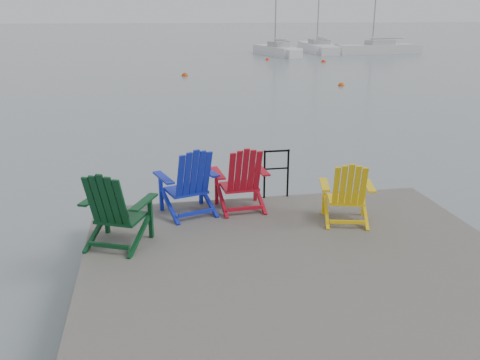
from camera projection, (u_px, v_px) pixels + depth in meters
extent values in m
plane|color=slate|center=(300.00, 290.00, 7.21)|extent=(400.00, 400.00, 0.00)
cube|color=#2F2D29|center=(301.00, 264.00, 7.09)|extent=(6.00, 5.00, 0.20)
cylinder|color=black|center=(115.00, 255.00, 8.91)|extent=(0.26, 0.26, 1.20)
cylinder|color=black|center=(265.00, 243.00, 9.36)|extent=(0.26, 0.26, 1.20)
cylinder|color=black|center=(401.00, 232.00, 9.82)|extent=(0.26, 0.26, 1.20)
cylinder|color=black|center=(264.00, 174.00, 9.21)|extent=(0.04, 0.04, 0.90)
cylinder|color=black|center=(288.00, 173.00, 9.28)|extent=(0.04, 0.04, 0.90)
cylinder|color=black|center=(277.00, 151.00, 9.11)|extent=(0.48, 0.04, 0.04)
cylinder|color=black|center=(276.00, 169.00, 9.22)|extent=(0.44, 0.03, 0.03)
cube|color=#093518|center=(121.00, 218.00, 7.46)|extent=(0.79, 0.75, 0.05)
cube|color=#093518|center=(106.00, 213.00, 7.77)|extent=(0.08, 0.08, 0.65)
cube|color=#093518|center=(151.00, 217.00, 7.60)|extent=(0.08, 0.08, 0.65)
cube|color=#093518|center=(94.00, 197.00, 7.44)|extent=(0.42, 0.70, 0.03)
cube|color=#093518|center=(144.00, 202.00, 7.25)|extent=(0.42, 0.70, 0.03)
cube|color=#093518|center=(106.00, 202.00, 6.99)|extent=(0.64, 0.51, 0.80)
cube|color=#1021AD|center=(186.00, 190.00, 8.60)|extent=(0.75, 0.71, 0.05)
cube|color=#1021AD|center=(161.00, 192.00, 8.65)|extent=(0.07, 0.07, 0.65)
cube|color=#1021AD|center=(201.00, 186.00, 8.97)|extent=(0.07, 0.07, 0.65)
cube|color=#1021AD|center=(163.00, 178.00, 8.32)|extent=(0.34, 0.72, 0.03)
cube|color=#1021AD|center=(208.00, 171.00, 8.66)|extent=(0.34, 0.72, 0.03)
cube|color=#1021AD|center=(194.00, 174.00, 8.16)|extent=(0.64, 0.45, 0.80)
cube|color=#A70C1C|center=(239.00, 187.00, 8.82)|extent=(0.64, 0.58, 0.04)
cube|color=#A70C1C|center=(217.00, 187.00, 8.96)|extent=(0.06, 0.06, 0.64)
cube|color=#A70C1C|center=(255.00, 184.00, 9.13)|extent=(0.06, 0.06, 0.64)
cube|color=#A70C1C|center=(218.00, 173.00, 8.62)|extent=(0.18, 0.70, 0.03)
cube|color=#A70C1C|center=(261.00, 170.00, 8.80)|extent=(0.18, 0.70, 0.03)
cube|color=#A70C1C|center=(245.00, 172.00, 8.36)|extent=(0.58, 0.33, 0.78)
cube|color=yellow|center=(345.00, 200.00, 8.28)|extent=(0.66, 0.62, 0.04)
cube|color=yellow|center=(324.00, 198.00, 8.51)|extent=(0.06, 0.06, 0.59)
cube|color=yellow|center=(364.00, 199.00, 8.46)|extent=(0.06, 0.06, 0.59)
cube|color=yellow|center=(325.00, 185.00, 8.20)|extent=(0.28, 0.65, 0.03)
cube|color=yellow|center=(369.00, 186.00, 8.15)|extent=(0.28, 0.65, 0.03)
cube|color=yellow|center=(350.00, 186.00, 7.85)|extent=(0.56, 0.39, 0.72)
cube|color=silver|center=(276.00, 52.00, 47.12)|extent=(3.13, 7.22, 1.10)
cube|color=#9E9EA3|center=(278.00, 45.00, 46.59)|extent=(1.65, 2.31, 0.55)
cube|color=silver|center=(318.00, 49.00, 51.68)|extent=(3.25, 9.43, 1.10)
cube|color=#9E9EA3|center=(319.00, 42.00, 51.03)|extent=(1.93, 2.92, 0.55)
cube|color=silver|center=(375.00, 50.00, 49.47)|extent=(8.60, 3.18, 1.10)
cube|color=#9E9EA3|center=(380.00, 43.00, 49.36)|extent=(2.69, 1.82, 0.55)
sphere|color=#C44A0B|center=(341.00, 86.00, 27.35)|extent=(0.35, 0.35, 0.35)
sphere|color=#BA3C0A|center=(185.00, 76.00, 31.58)|extent=(0.41, 0.41, 0.41)
sphere|color=red|center=(324.00, 62.00, 40.56)|extent=(0.38, 0.38, 0.38)
sphere|color=#F8260E|center=(267.00, 60.00, 42.20)|extent=(0.33, 0.33, 0.33)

